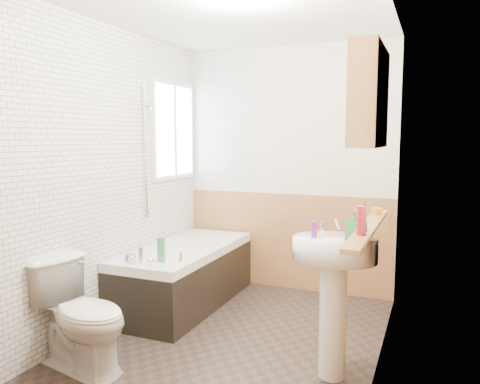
% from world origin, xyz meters
% --- Properties ---
extents(floor, '(2.80, 2.80, 0.00)m').
position_xyz_m(floor, '(0.00, 0.00, 0.00)').
color(floor, black).
rests_on(floor, ground).
extents(ceiling, '(2.80, 2.80, 0.00)m').
position_xyz_m(ceiling, '(0.00, 0.00, 2.50)').
color(ceiling, white).
rests_on(ceiling, ground).
extents(wall_back, '(2.20, 0.02, 2.50)m').
position_xyz_m(wall_back, '(0.00, 1.41, 1.25)').
color(wall_back, '#F0E1C6').
rests_on(wall_back, ground).
extents(wall_front, '(2.20, 0.02, 2.50)m').
position_xyz_m(wall_front, '(0.00, -1.41, 1.25)').
color(wall_front, '#F0E1C6').
rests_on(wall_front, ground).
extents(wall_left, '(0.02, 2.80, 2.50)m').
position_xyz_m(wall_left, '(-1.11, 0.00, 1.25)').
color(wall_left, '#F0E1C6').
rests_on(wall_left, ground).
extents(wall_right, '(0.02, 2.80, 2.50)m').
position_xyz_m(wall_right, '(1.11, 0.00, 1.25)').
color(wall_right, '#F0E1C6').
rests_on(wall_right, ground).
extents(wainscot_right, '(0.01, 2.80, 1.00)m').
position_xyz_m(wainscot_right, '(1.09, 0.00, 0.50)').
color(wainscot_right, '#B07948').
rests_on(wainscot_right, wall_right).
extents(wainscot_front, '(2.20, 0.01, 1.00)m').
position_xyz_m(wainscot_front, '(0.00, -1.39, 0.50)').
color(wainscot_front, '#B07948').
rests_on(wainscot_front, wall_front).
extents(wainscot_back, '(2.20, 0.01, 1.00)m').
position_xyz_m(wainscot_back, '(0.00, 1.39, 0.50)').
color(wainscot_back, '#B07948').
rests_on(wainscot_back, wall_back).
extents(tile_cladding_left, '(0.01, 2.80, 2.50)m').
position_xyz_m(tile_cladding_left, '(-1.09, 0.00, 1.25)').
color(tile_cladding_left, white).
rests_on(tile_cladding_left, wall_left).
extents(tile_return_back, '(0.75, 0.01, 1.50)m').
position_xyz_m(tile_return_back, '(-0.73, 1.39, 1.75)').
color(tile_return_back, white).
rests_on(tile_return_back, wall_back).
extents(window, '(0.03, 0.79, 0.99)m').
position_xyz_m(window, '(-1.06, 0.95, 1.65)').
color(window, white).
rests_on(window, wall_left).
extents(bathtub, '(0.70, 1.62, 0.70)m').
position_xyz_m(bathtub, '(-0.73, 0.54, 0.29)').
color(bathtub, black).
rests_on(bathtub, floor).
extents(shower_riser, '(0.11, 0.08, 1.25)m').
position_xyz_m(shower_riser, '(-1.04, 0.41, 1.56)').
color(shower_riser, silver).
rests_on(shower_riser, wall_left).
extents(toilet, '(0.84, 0.58, 0.75)m').
position_xyz_m(toilet, '(-0.76, -0.83, 0.37)').
color(toilet, white).
rests_on(toilet, floor).
extents(sink, '(0.55, 0.44, 1.05)m').
position_xyz_m(sink, '(0.84, -0.28, 0.67)').
color(sink, white).
rests_on(sink, floor).
extents(pine_shelf, '(0.10, 1.43, 0.03)m').
position_xyz_m(pine_shelf, '(1.04, -0.21, 1.00)').
color(pine_shelf, '#B07948').
rests_on(pine_shelf, wall_right).
extents(medicine_cabinet, '(0.18, 0.69, 0.63)m').
position_xyz_m(medicine_cabinet, '(1.01, -0.17, 1.83)').
color(medicine_cabinet, '#B07948').
rests_on(medicine_cabinet, wall_right).
extents(foam_can, '(0.06, 0.06, 0.17)m').
position_xyz_m(foam_can, '(1.04, -0.54, 1.10)').
color(foam_can, maroon).
rests_on(foam_can, pine_shelf).
extents(green_bottle, '(0.05, 0.05, 0.20)m').
position_xyz_m(green_bottle, '(1.04, -0.41, 1.12)').
color(green_bottle, navy).
rests_on(green_bottle, pine_shelf).
extents(black_jar, '(0.10, 0.10, 0.05)m').
position_xyz_m(black_jar, '(1.04, 0.24, 1.05)').
color(black_jar, orange).
rests_on(black_jar, pine_shelf).
extents(soap_bottle, '(0.15, 0.21, 0.09)m').
position_xyz_m(soap_bottle, '(0.97, -0.33, 0.98)').
color(soap_bottle, '#388447').
rests_on(soap_bottle, sink).
extents(clear_bottle, '(0.05, 0.05, 0.11)m').
position_xyz_m(clear_bottle, '(0.72, -0.32, 0.99)').
color(clear_bottle, purple).
rests_on(clear_bottle, sink).
extents(blue_gel, '(0.06, 0.04, 0.20)m').
position_xyz_m(blue_gel, '(-0.62, -0.04, 0.67)').
color(blue_gel, '#388447').
rests_on(blue_gel, bathtub).
extents(cream_jar, '(0.09, 0.09, 0.05)m').
position_xyz_m(cream_jar, '(-0.89, -0.09, 0.59)').
color(cream_jar, purple).
rests_on(cream_jar, bathtub).
extents(orange_bottle, '(0.03, 0.03, 0.07)m').
position_xyz_m(orange_bottle, '(-0.48, 0.04, 0.60)').
color(orange_bottle, orange).
rests_on(orange_bottle, bathtub).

